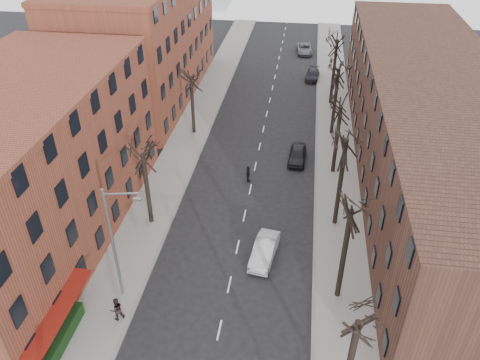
% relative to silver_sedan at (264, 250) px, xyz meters
% --- Properties ---
extents(sidewalk_left, '(4.00, 90.00, 0.15)m').
position_rel_silver_sedan_xyz_m(sidewalk_left, '(-10.18, 19.89, -0.65)').
color(sidewalk_left, gray).
rests_on(sidewalk_left, ground).
extents(sidewalk_right, '(4.00, 90.00, 0.15)m').
position_rel_silver_sedan_xyz_m(sidewalk_right, '(5.82, 19.89, -0.65)').
color(sidewalk_right, gray).
rests_on(sidewalk_right, ground).
extents(building_left_near, '(12.00, 26.00, 12.00)m').
position_rel_silver_sedan_xyz_m(building_left_near, '(-18.18, -0.11, 5.27)').
color(building_left_near, brown).
rests_on(building_left_near, ground).
extents(building_left_far, '(12.00, 28.00, 14.00)m').
position_rel_silver_sedan_xyz_m(building_left_far, '(-18.18, 28.89, 6.27)').
color(building_left_far, brown).
rests_on(building_left_far, ground).
extents(building_right, '(12.00, 50.00, 10.00)m').
position_rel_silver_sedan_xyz_m(building_right, '(13.82, 14.89, 4.27)').
color(building_right, '#482C21').
rests_on(building_right, ground).
extents(awning_left, '(1.20, 7.00, 0.15)m').
position_rel_silver_sedan_xyz_m(awning_left, '(-11.58, -9.11, -0.73)').
color(awning_left, maroon).
rests_on(awning_left, ground).
extents(hedge, '(0.80, 6.00, 1.00)m').
position_rel_silver_sedan_xyz_m(hedge, '(-11.68, -10.11, -0.08)').
color(hedge, black).
rests_on(hedge, sidewalk_left).
extents(tree_right_b, '(5.20, 5.20, 10.80)m').
position_rel_silver_sedan_xyz_m(tree_right_b, '(5.42, -3.11, -0.73)').
color(tree_right_b, black).
rests_on(tree_right_b, ground).
extents(tree_right_c, '(5.20, 5.20, 11.60)m').
position_rel_silver_sedan_xyz_m(tree_right_c, '(5.42, 4.89, -0.73)').
color(tree_right_c, black).
rests_on(tree_right_c, ground).
extents(tree_right_d, '(5.20, 5.20, 10.00)m').
position_rel_silver_sedan_xyz_m(tree_right_d, '(5.42, 12.89, -0.73)').
color(tree_right_d, black).
rests_on(tree_right_d, ground).
extents(tree_right_e, '(5.20, 5.20, 10.80)m').
position_rel_silver_sedan_xyz_m(tree_right_e, '(5.42, 20.89, -0.73)').
color(tree_right_e, black).
rests_on(tree_right_e, ground).
extents(tree_right_f, '(5.20, 5.20, 11.60)m').
position_rel_silver_sedan_xyz_m(tree_right_f, '(5.42, 28.89, -0.73)').
color(tree_right_f, black).
rests_on(tree_right_f, ground).
extents(tree_left_a, '(5.20, 5.20, 9.50)m').
position_rel_silver_sedan_xyz_m(tree_left_a, '(-9.78, 2.89, -0.73)').
color(tree_left_a, black).
rests_on(tree_left_a, ground).
extents(tree_left_b, '(5.20, 5.20, 9.50)m').
position_rel_silver_sedan_xyz_m(tree_left_b, '(-9.78, 18.89, -0.73)').
color(tree_left_b, black).
rests_on(tree_left_b, ground).
extents(streetlight, '(2.45, 0.22, 9.03)m').
position_rel_silver_sedan_xyz_m(streetlight, '(-9.21, -5.11, 4.28)').
color(streetlight, slate).
rests_on(streetlight, ground).
extents(silver_sedan, '(2.13, 4.59, 1.46)m').
position_rel_silver_sedan_xyz_m(silver_sedan, '(0.00, 0.00, 0.00)').
color(silver_sedan, '#ADB0B5').
rests_on(silver_sedan, ground).
extents(parked_car_near, '(1.91, 4.30, 1.44)m').
position_rel_silver_sedan_xyz_m(parked_car_near, '(1.88, 14.54, -0.01)').
color(parked_car_near, black).
rests_on(parked_car_near, ground).
extents(parked_car_mid, '(2.13, 4.44, 1.25)m').
position_rel_silver_sedan_xyz_m(parked_car_mid, '(3.04, 36.83, -0.11)').
color(parked_car_mid, black).
rests_on(parked_car_mid, ground).
extents(parked_car_far, '(2.77, 5.15, 1.38)m').
position_rel_silver_sedan_xyz_m(parked_car_far, '(1.62, 47.68, -0.04)').
color(parked_car_far, slate).
rests_on(parked_car_far, ground).
extents(pedestrian_b, '(1.09, 1.05, 1.77)m').
position_rel_silver_sedan_xyz_m(pedestrian_b, '(-8.91, -7.23, 0.30)').
color(pedestrian_b, black).
rests_on(pedestrian_b, sidewalk_left).
extents(pedestrian_crossing, '(0.65, 1.05, 1.67)m').
position_rel_silver_sedan_xyz_m(pedestrian_crossing, '(-2.55, 10.16, 0.10)').
color(pedestrian_crossing, black).
rests_on(pedestrian_crossing, ground).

